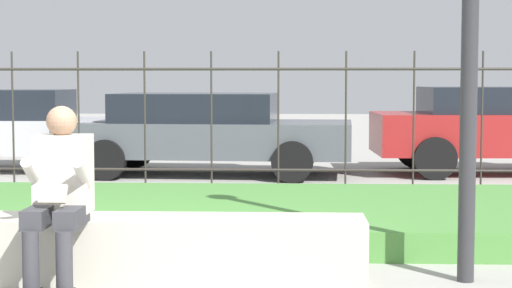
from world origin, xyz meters
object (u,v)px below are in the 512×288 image
Objects in this scene: car_parked_left at (4,127)px; car_parked_right at (504,127)px; person_seated_reader at (59,191)px; car_parked_center at (204,131)px; stone_bench at (155,253)px.

car_parked_right is (7.86, -0.12, 0.03)m from car_parked_left.
car_parked_left is at bearing 177.67° from car_parked_right.
person_seated_reader is 8.26m from car_parked_left.
car_parked_right is at bearing 7.77° from car_parked_center.
person_seated_reader is at bearing -70.41° from car_parked_left.
stone_bench is at bearing -121.77° from car_parked_right.
car_parked_left is 1.01× the size of car_parked_right.
car_parked_center is at bearing 87.89° from person_seated_reader.
stone_bench is 0.67× the size of car_parked_center.
person_seated_reader is at bearing -124.19° from car_parked_right.
person_seated_reader is at bearing -88.39° from car_parked_center.
car_parked_right is (4.27, 7.29, 0.51)m from stone_bench.
car_parked_right is at bearing -2.50° from car_parked_left.
car_parked_right reaches higher than car_parked_center.
car_parked_left is (-3.59, 7.41, 0.48)m from stone_bench.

